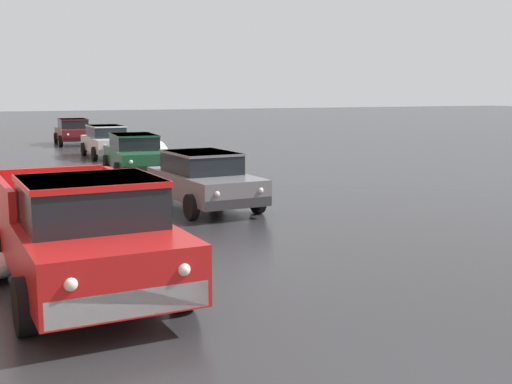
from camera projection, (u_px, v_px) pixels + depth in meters
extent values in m
ellipsoid|color=white|center=(145.00, 150.00, 29.02)|extent=(2.09, 1.22, 0.69)
ellipsoid|color=white|center=(156.00, 149.00, 29.17)|extent=(0.90, 0.75, 0.75)
ellipsoid|color=white|center=(150.00, 149.00, 29.24)|extent=(0.84, 0.70, 0.70)
cube|color=red|center=(81.00, 240.00, 9.59)|extent=(2.13, 5.25, 0.76)
cube|color=black|center=(90.00, 201.00, 8.84)|extent=(1.80, 1.71, 0.64)
cube|color=red|center=(89.00, 181.00, 8.79)|extent=(1.84, 1.76, 0.08)
cube|color=red|center=(124.00, 187.00, 10.84)|extent=(0.16, 2.50, 0.44)
cube|color=red|center=(3.00, 195.00, 9.99)|extent=(0.16, 2.50, 0.44)
cube|color=red|center=(50.00, 180.00, 11.75)|extent=(1.90, 0.15, 0.44)
cube|color=#B7B7BC|center=(129.00, 303.00, 7.37)|extent=(1.90, 0.17, 0.32)
sphere|color=white|center=(184.00, 270.00, 7.58)|extent=(0.16, 0.16, 0.16)
sphere|color=white|center=(70.00, 284.00, 7.00)|extent=(0.16, 0.16, 0.16)
cylinder|color=black|center=(184.00, 284.00, 8.72)|extent=(0.24, 0.73, 0.72)
cylinder|color=black|center=(24.00, 306.00, 7.81)|extent=(0.24, 0.73, 0.72)
cylinder|color=black|center=(121.00, 238.00, 11.48)|extent=(0.24, 0.73, 0.72)
cube|color=slate|center=(205.00, 185.00, 16.29)|extent=(1.86, 4.00, 0.60)
cube|color=black|center=(201.00, 162.00, 16.37)|extent=(1.54, 2.10, 0.52)
cube|color=slate|center=(201.00, 153.00, 16.34)|extent=(1.57, 2.15, 0.06)
cube|color=#303032|center=(238.00, 203.00, 14.64)|extent=(1.66, 0.19, 0.22)
cube|color=#303032|center=(177.00, 183.00, 17.99)|extent=(1.66, 0.19, 0.22)
cylinder|color=black|center=(258.00, 201.00, 15.67)|extent=(0.21, 0.61, 0.60)
cylinder|color=black|center=(191.00, 207.00, 14.87)|extent=(0.21, 0.61, 0.60)
cylinder|color=black|center=(216.00, 188.00, 17.80)|extent=(0.21, 0.61, 0.60)
cylinder|color=black|center=(156.00, 193.00, 17.00)|extent=(0.21, 0.61, 0.60)
sphere|color=silver|center=(260.00, 190.00, 14.83)|extent=(0.14, 0.14, 0.14)
sphere|color=silver|center=(217.00, 194.00, 14.32)|extent=(0.14, 0.14, 0.14)
cube|color=#1E5633|center=(135.00, 158.00, 23.03)|extent=(2.00, 4.47, 0.60)
cube|color=black|center=(134.00, 141.00, 23.14)|extent=(1.60, 2.37, 0.52)
cube|color=#1E5633|center=(134.00, 135.00, 23.11)|extent=(1.63, 2.42, 0.06)
cube|color=black|center=(147.00, 169.00, 21.09)|extent=(1.62, 0.25, 0.22)
cube|color=black|center=(126.00, 157.00, 25.02)|extent=(1.62, 0.25, 0.22)
cylinder|color=black|center=(168.00, 169.00, 22.12)|extent=(0.23, 0.61, 0.60)
cylinder|color=black|center=(118.00, 171.00, 21.53)|extent=(0.23, 0.61, 0.60)
cylinder|color=black|center=(152.00, 161.00, 24.62)|extent=(0.23, 0.61, 0.60)
cylinder|color=black|center=(106.00, 163.00, 24.03)|extent=(0.23, 0.61, 0.60)
sphere|color=silver|center=(164.00, 161.00, 21.21)|extent=(0.14, 0.14, 0.14)
sphere|color=silver|center=(131.00, 162.00, 20.84)|extent=(0.14, 0.14, 0.14)
cube|color=silver|center=(107.00, 144.00, 29.01)|extent=(1.65, 4.14, 0.60)
cube|color=black|center=(106.00, 131.00, 29.11)|extent=(1.41, 2.16, 0.52)
cube|color=silver|center=(106.00, 126.00, 29.08)|extent=(1.44, 2.20, 0.06)
cube|color=slate|center=(118.00, 152.00, 27.24)|extent=(1.58, 0.14, 0.22)
cube|color=slate|center=(98.00, 145.00, 30.85)|extent=(1.58, 0.14, 0.22)
cylinder|color=black|center=(133.00, 152.00, 28.25)|extent=(0.19, 0.60, 0.60)
cylinder|color=black|center=(94.00, 154.00, 27.57)|extent=(0.19, 0.60, 0.60)
cylinder|color=black|center=(119.00, 148.00, 30.55)|extent=(0.19, 0.60, 0.60)
cylinder|color=black|center=(84.00, 149.00, 29.87)|extent=(0.19, 0.60, 0.60)
sphere|color=silver|center=(130.00, 145.00, 27.38)|extent=(0.14, 0.14, 0.14)
sphere|color=silver|center=(105.00, 146.00, 26.95)|extent=(0.14, 0.14, 0.14)
cube|color=maroon|center=(74.00, 134.00, 36.08)|extent=(1.86, 4.10, 0.60)
cube|color=black|center=(73.00, 123.00, 36.18)|extent=(1.53, 2.16, 0.52)
cube|color=maroon|center=(73.00, 119.00, 36.14)|extent=(1.56, 2.20, 0.06)
cube|color=black|center=(79.00, 139.00, 34.32)|extent=(1.63, 0.20, 0.22)
cube|color=black|center=(70.00, 135.00, 37.90)|extent=(1.63, 0.20, 0.22)
cylinder|color=black|center=(93.00, 140.00, 35.31)|extent=(0.21, 0.61, 0.60)
cylinder|color=black|center=(61.00, 141.00, 34.67)|extent=(0.21, 0.61, 0.60)
cylinder|color=black|center=(86.00, 137.00, 37.59)|extent=(0.21, 0.61, 0.60)
cylinder|color=black|center=(56.00, 138.00, 36.94)|extent=(0.21, 0.61, 0.60)
sphere|color=silver|center=(89.00, 134.00, 34.45)|extent=(0.14, 0.14, 0.14)
sphere|color=silver|center=(68.00, 135.00, 34.05)|extent=(0.14, 0.14, 0.14)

